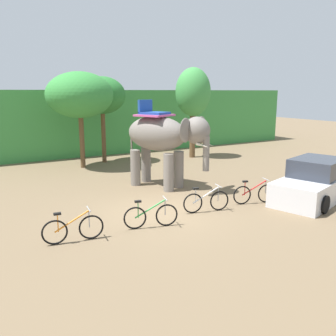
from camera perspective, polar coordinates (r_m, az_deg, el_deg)
The scene contains 11 objects.
ground_plane at distance 12.68m, azimuth -1.05°, elevation -6.98°, with size 80.00×80.00×0.00m, color brown.
foliage_hedge at distance 26.08m, azimuth -17.34°, elevation 7.05°, with size 36.00×6.00×4.22m, color #3D8E42.
tree_far_left at distance 20.10m, azimuth -13.80°, elevation 11.13°, with size 3.57×3.57×5.17m.
tree_center_left at distance 21.45m, azimuth -10.39°, elevation 11.19°, with size 2.70×2.70×4.98m.
tree_center at distance 22.81m, azimuth 3.98°, elevation 11.75°, with size 2.18×2.18×5.59m.
elephant at distance 15.46m, azimuth -0.82°, elevation 4.87°, with size 3.02×4.15×3.78m.
bike_orange at distance 10.50m, azimuth -14.79°, elevation -9.27°, with size 1.70×0.52×0.92m.
bike_green at distance 11.18m, azimuth -2.73°, elevation -7.54°, with size 1.67×0.61×0.92m.
bike_white at distance 12.65m, azimuth 6.06°, elevation -5.24°, with size 1.68×0.57×0.92m.
bike_red at distance 13.89m, azimuth 13.51°, elevation -3.94°, with size 1.66×0.64×0.92m.
parked_car at distance 15.05m, azimuth 22.19°, elevation -2.24°, with size 4.54×2.95×1.60m.
Camera 1 is at (-5.83, -10.47, 4.13)m, focal length 38.51 mm.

